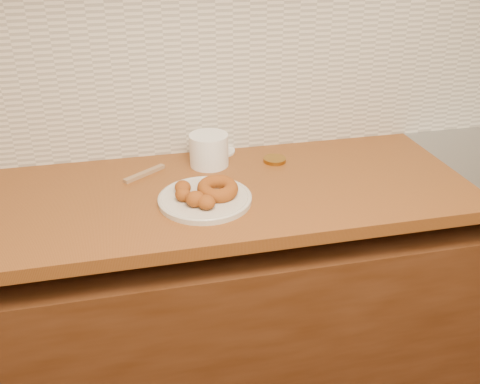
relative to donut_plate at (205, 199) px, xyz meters
name	(u,v)px	position (x,y,z in m)	size (l,w,h in m)	color
wall_back	(282,15)	(0.33, 0.39, 0.44)	(4.00, 0.02, 2.70)	tan
base_cabinet	(296,304)	(0.33, 0.08, -0.52)	(3.60, 0.60, 0.77)	#59311A
butcher_block	(95,206)	(-0.32, 0.08, -0.03)	(2.30, 0.62, 0.04)	brown
backsplash	(281,62)	(0.33, 0.38, 0.29)	(3.60, 0.02, 0.60)	silver
donut_plate	(205,199)	(0.00, 0.00, 0.00)	(0.27, 0.27, 0.02)	beige
ring_donut	(218,188)	(0.04, 0.00, 0.03)	(0.12, 0.12, 0.04)	#9D5322
fried_dough_chunks	(193,196)	(-0.04, -0.02, 0.03)	(0.12, 0.17, 0.05)	#9D5322
plastic_tub	(209,150)	(0.05, 0.25, 0.05)	(0.13, 0.13, 0.11)	white
tub_lid	(217,151)	(0.10, 0.35, 0.00)	(0.12, 0.12, 0.01)	white
brass_jar_lid	(275,160)	(0.28, 0.22, 0.00)	(0.08, 0.08, 0.01)	olive
wooden_utensil	(145,174)	(-0.16, 0.21, 0.00)	(0.16, 0.02, 0.01)	#967450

